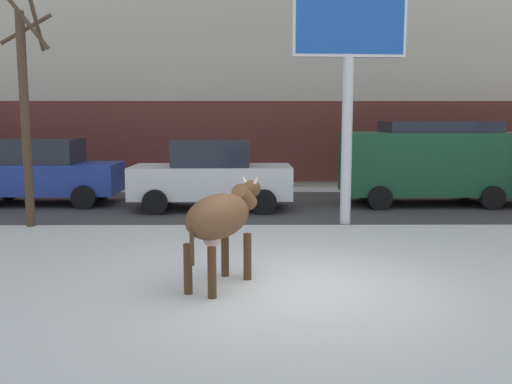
# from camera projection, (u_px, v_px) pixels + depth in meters

# --- Properties ---
(ground_plane) EXTENTS (120.00, 120.00, 0.00)m
(ground_plane) POSITION_uv_depth(u_px,v_px,m) (294.00, 286.00, 7.89)
(ground_plane) COLOR silver
(road_strip) EXTENTS (60.00, 5.60, 0.01)m
(road_strip) POSITION_uv_depth(u_px,v_px,m) (274.00, 205.00, 15.19)
(road_strip) COLOR #423F3F
(road_strip) RESTS_ON ground
(building_facade) EXTENTS (44.00, 6.10, 13.00)m
(building_facade) POSITION_uv_depth(u_px,v_px,m) (268.00, 14.00, 21.50)
(building_facade) COLOR #BCB29E
(building_facade) RESTS_ON ground
(cow_brown) EXTENTS (1.27, 1.86, 1.54)m
(cow_brown) POSITION_uv_depth(u_px,v_px,m) (221.00, 218.00, 7.80)
(cow_brown) COLOR brown
(cow_brown) RESTS_ON ground
(billboard) EXTENTS (2.53, 0.40, 5.56)m
(billboard) POSITION_uv_depth(u_px,v_px,m) (349.00, 30.00, 12.01)
(billboard) COLOR silver
(billboard) RESTS_ON ground
(car_blue_sedan) EXTENTS (4.22, 2.01, 1.84)m
(car_blue_sedan) POSITION_uv_depth(u_px,v_px,m) (43.00, 172.00, 15.33)
(car_blue_sedan) COLOR #233D9E
(car_blue_sedan) RESTS_ON ground
(car_white_sedan) EXTENTS (4.22, 2.01, 1.84)m
(car_white_sedan) POSITION_uv_depth(u_px,v_px,m) (212.00, 175.00, 14.51)
(car_white_sedan) COLOR white
(car_white_sedan) RESTS_ON ground
(car_darkgreen_van) EXTENTS (4.62, 2.16, 2.32)m
(car_darkgreen_van) POSITION_uv_depth(u_px,v_px,m) (427.00, 160.00, 15.26)
(car_darkgreen_van) COLOR #194C2D
(car_darkgreen_van) RESTS_ON ground
(pedestrian_near_billboard) EXTENTS (0.36, 0.24, 1.73)m
(pedestrian_near_billboard) POSITION_uv_depth(u_px,v_px,m) (507.00, 166.00, 17.71)
(pedestrian_near_billboard) COLOR #282833
(pedestrian_near_billboard) RESTS_ON ground
(bare_tree_far_back) EXTENTS (1.30, 1.31, 4.89)m
(bare_tree_far_back) POSITION_uv_depth(u_px,v_px,m) (26.00, 108.00, 11.96)
(bare_tree_far_back) COLOR #4C3828
(bare_tree_far_back) RESTS_ON ground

